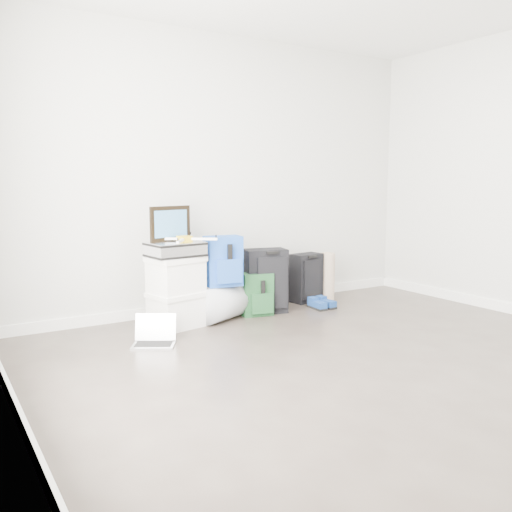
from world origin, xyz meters
TOP-DOWN VIEW (x-y plane):
  - ground at (0.00, 0.00)m, footprint 5.00×5.00m
  - room_envelope at (0.00, 0.02)m, footprint 4.52×5.02m
  - boxes_stack at (-0.74, 2.05)m, footprint 0.51×0.44m
  - briefcase at (-0.74, 2.05)m, footprint 0.49×0.38m
  - painting at (-0.74, 2.15)m, footprint 0.41×0.11m
  - drone at (-0.66, 2.03)m, footprint 0.48×0.48m
  - duffel_bag at (-0.27, 2.06)m, footprint 0.62×0.51m
  - blue_backpack at (-0.27, 2.03)m, footprint 0.35×0.28m
  - large_suitcase at (0.22, 2.08)m, footprint 0.45×0.34m
  - green_backpack at (0.09, 2.04)m, footprint 0.32×0.26m
  - carry_on at (0.85, 2.25)m, footprint 0.35×0.26m
  - shoes at (0.80, 1.93)m, footprint 0.22×0.25m
  - rolled_rug at (1.12, 2.24)m, footprint 0.17×0.17m
  - laptop at (-1.10, 1.67)m, footprint 0.40×0.37m

SIDE VIEW (x-z plane):
  - ground at x=0.00m, z-range 0.00..0.00m
  - shoes at x=0.80m, z-range 0.00..0.08m
  - laptop at x=-1.10m, z-range -0.06..0.17m
  - duffel_bag at x=-0.27m, z-range 0.00..0.33m
  - green_backpack at x=0.09m, z-range -0.01..0.40m
  - rolled_rug at x=1.12m, z-range 0.00..0.51m
  - carry_on at x=0.85m, z-range 0.00..0.52m
  - large_suitcase at x=0.22m, z-range 0.00..0.63m
  - boxes_stack at x=-0.74m, z-range 0.00..0.63m
  - blue_backpack at x=-0.27m, z-range 0.32..0.78m
  - briefcase at x=-0.74m, z-range 0.63..0.76m
  - drone at x=-0.66m, z-range 0.76..0.81m
  - painting at x=-0.74m, z-range 0.76..1.07m
  - room_envelope at x=0.00m, z-range 0.37..3.08m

